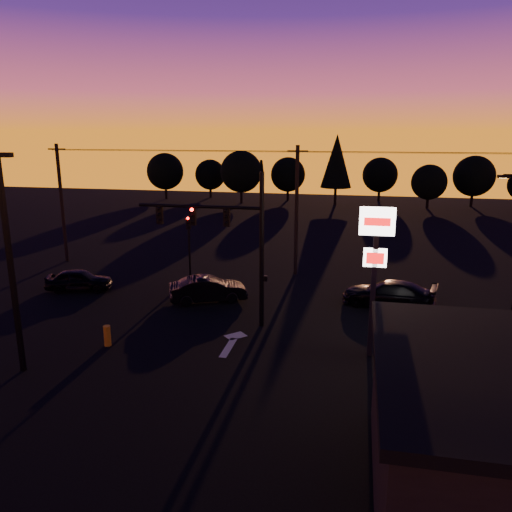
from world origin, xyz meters
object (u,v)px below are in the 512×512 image
Objects in this scene: pylon_sign at (375,251)px; car_mid at (208,289)px; suv_parked at (452,386)px; bollard at (107,336)px; car_right at (388,294)px; traffic_signal_mast at (231,232)px; parking_lot_light at (9,251)px; secondary_signal at (189,238)px; car_left at (79,280)px.

pylon_sign is 1.49× the size of car_mid.
pylon_sign is 1.25× the size of suv_parked.
bollard is 0.22× the size of car_mid.
car_right is at bearing 80.64° from pylon_sign.
parking_lot_light is (-7.40, -6.99, 0.33)m from traffic_signal_mast.
car_right is at bearing 36.08° from parking_lot_light.
suv_parked is at bearing -31.69° from traffic_signal_mast.
car_mid is 10.58m from car_right.
secondary_signal is 5.50m from car_mid.
traffic_signal_mast is 2.11× the size of car_left.
pylon_sign is 1.29× the size of car_right.
car_right is at bearing 104.07° from suv_parked.
parking_lot_light reaches higher than secondary_signal.
pylon_sign is (7.10, -2.49, -0.02)m from traffic_signal_mast.
secondary_signal is (-4.90, 7.49, -2.07)m from traffic_signal_mast.
secondary_signal is 13.66m from car_right.
pylon_sign is 1.67× the size of car_left.
parking_lot_light is at bearing -42.25° from car_right.
traffic_signal_mast is 0.94× the size of parking_lot_light.
car_left is 0.77× the size of car_right.
traffic_signal_mast is 1.58× the size of suv_parked.
suv_parked is (15.10, -2.25, 0.25)m from bollard.
pylon_sign is 8.13m from car_right.
car_left is 19.22m from car_right.
traffic_signal_mast reaches higher than car_mid.
traffic_signal_mast is 1.63× the size of car_right.
traffic_signal_mast is 1.97× the size of secondary_signal.
bollard is 15.27m from suv_parked.
car_right is at bearing -13.24° from secondary_signal.
car_left is at bearing -75.62° from car_right.
pylon_sign is 13.05m from bollard.
car_mid is at bearing -71.53° from car_right.
pylon_sign is 11.70m from car_mid.
car_right is at bearing 28.13° from traffic_signal_mast.
secondary_signal is 7.57m from car_left.
secondary_signal is 0.80× the size of suv_parked.
secondary_signal is 11.66m from bollard.
traffic_signal_mast is 8.59× the size of bollard.
car_right is (19.19, 0.91, 0.07)m from car_left.
parking_lot_light reaches higher than traffic_signal_mast.
secondary_signal is 0.64× the size of pylon_sign.
traffic_signal_mast is at bearing -56.81° from secondary_signal.
car_left is 0.89× the size of car_mid.
traffic_signal_mast is 1.26× the size of pylon_sign.
suv_parked reaches higher than car_left.
suv_parked is at bearing -42.52° from secondary_signal.
traffic_signal_mast is 10.23m from car_right.
traffic_signal_mast reaches higher than car_right.
car_left is 0.75× the size of suv_parked.
parking_lot_light reaches higher than car_mid.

